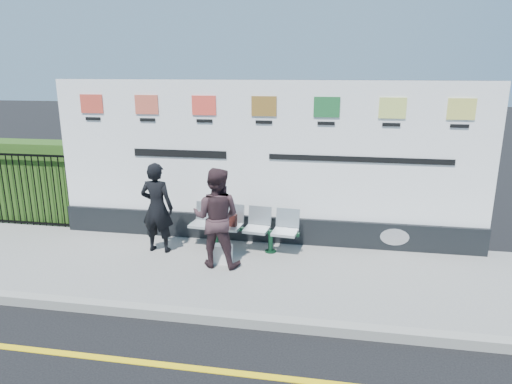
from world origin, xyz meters
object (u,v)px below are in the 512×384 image
Objects in this scene: woman_right at (216,218)px; woman_left at (157,208)px; billboard at (264,174)px; bench at (243,238)px.

woman_left is at bearing -16.48° from woman_right.
billboard is 4.80× the size of woman_right.
woman_right is at bearing -105.01° from bench.
woman_left is (-1.78, -0.87, -0.49)m from billboard.
woman_left reaches higher than bench.
billboard is at bearing -150.83° from woman_left.
bench is 1.63m from woman_left.
billboard reaches higher than bench.
woman_left is 0.98× the size of woman_right.
billboard is at bearing -112.47° from woman_right.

